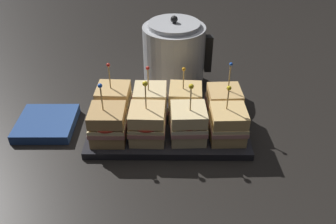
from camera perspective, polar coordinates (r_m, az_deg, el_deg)
ground_plane at (r=0.91m, az=-0.00°, el=-3.21°), size 6.00×6.00×0.00m
serving_platter at (r=0.90m, az=-0.00°, el=-2.77°), size 0.39×0.21×0.02m
sandwich_front_far_left at (r=0.84m, az=-9.59°, el=-2.01°), size 0.09×0.09×0.15m
sandwich_front_center_left at (r=0.83m, az=-3.34°, el=-1.94°), size 0.09×0.09×0.16m
sandwich_front_center_right at (r=0.83m, az=3.27°, el=-1.89°), size 0.09×0.09×0.15m
sandwich_front_far_right at (r=0.85m, az=9.57°, el=-1.95°), size 0.09×0.09×0.14m
sandwich_back_far_left at (r=0.92m, az=-8.65°, el=1.66°), size 0.09×0.09×0.15m
sandwich_back_center_left at (r=0.91m, az=-2.83°, el=1.52°), size 0.09×0.09×0.15m
sandwich_back_center_right at (r=0.91m, az=2.78°, el=1.56°), size 0.09×0.09×0.14m
sandwich_back_far_right at (r=0.92m, az=8.93°, el=1.40°), size 0.09×0.09×0.16m
kettle_steel at (r=1.06m, az=0.98°, el=9.10°), size 0.20×0.18×0.22m
napkin_stack at (r=0.97m, az=-18.89°, el=-1.73°), size 0.14×0.14×0.02m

